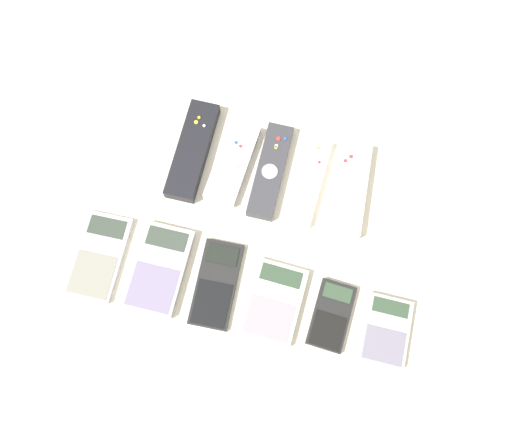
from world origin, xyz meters
The scene contains 12 objects.
ground_plane centered at (0.00, 0.00, 0.00)m, with size 3.00×3.00×0.00m, color beige.
remote_0 centered at (-0.15, 0.13, 0.01)m, with size 0.06×0.19×0.03m.
remote_1 centered at (-0.07, 0.12, 0.01)m, with size 0.07×0.16×0.02m.
remote_2 centered at (0.00, 0.12, 0.01)m, with size 0.05×0.18×0.02m.
remote_3 centered at (0.07, 0.12, 0.01)m, with size 0.06×0.17×0.02m.
remote_4 centered at (0.14, 0.12, 0.01)m, with size 0.07×0.18×0.03m.
calculator_0 centered at (-0.25, -0.10, 0.01)m, with size 0.09×0.15×0.01m.
calculator_1 centered at (-0.14, -0.10, 0.01)m, with size 0.09×0.15×0.02m.
calculator_2 centered at (-0.04, -0.10, 0.01)m, with size 0.08×0.15×0.01m.
calculator_3 centered at (0.06, -0.10, 0.01)m, with size 0.09×0.13×0.02m.
calculator_4 centered at (0.16, -0.10, 0.01)m, with size 0.07×0.12×0.02m.
calculator_5 centered at (0.25, -0.10, 0.01)m, with size 0.08×0.11×0.02m.
Camera 1 is at (0.06, -0.21, 0.85)m, focal length 35.00 mm.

